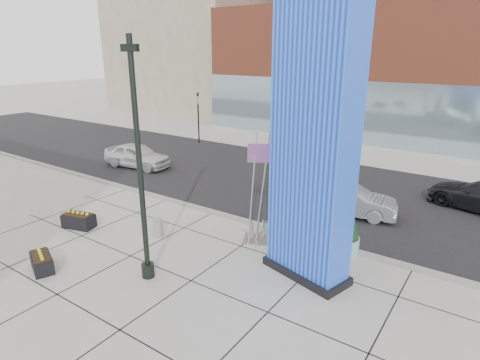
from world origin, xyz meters
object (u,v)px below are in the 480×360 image
Objects in this scene: blue_pylon at (313,139)px; car_white_west at (137,156)px; lamp_post at (141,188)px; concrete_bollard at (158,227)px; public_art_sculpture at (269,214)px; overhead_street_sign at (288,167)px; car_silver_mid at (348,201)px.

blue_pylon is 2.17× the size of car_white_west.
lamp_post is 4.23m from concrete_bollard.
car_white_west is (-8.42, 6.50, 0.39)m from concrete_bollard.
public_art_sculpture is (-2.33, 1.42, -3.56)m from blue_pylon.
lamp_post is 10.18× the size of concrete_bollard.
overhead_street_sign is at bearing -37.17° from public_art_sculpture.
car_silver_mid is at bearing 67.51° from lamp_post.
public_art_sculpture is (2.06, 4.61, -2.01)m from lamp_post.
car_white_west is at bearing 139.36° from lamp_post.
car_white_west is at bearing 142.34° from concrete_bollard.
car_white_west is at bearing 177.41° from overhead_street_sign.
lamp_post is at bearing -50.80° from concrete_bollard.
public_art_sculpture reaches higher than concrete_bollard.
lamp_post is 5.43m from public_art_sculpture.
blue_pylon is at bearing -23.89° from overhead_street_sign.
concrete_bollard is (-1.99, 2.43, -2.83)m from lamp_post.
car_silver_mid is (3.74, 9.03, -2.50)m from lamp_post.
concrete_bollard is 6.06m from overhead_street_sign.
overhead_street_sign reaches higher than car_white_west.
lamp_post reaches higher than concrete_bollard.
car_white_west is at bearing 78.60° from car_silver_mid.
blue_pylon is at bearing 36.02° from lamp_post.
car_white_west reaches higher than concrete_bollard.
blue_pylon is 7.76m from concrete_bollard.
concrete_bollard is 0.17× the size of car_white_west.
public_art_sculpture is at bearing 147.34° from car_silver_mid.
lamp_post is at bearing -128.44° from blue_pylon.
lamp_post reaches higher than car_white_west.
lamp_post is 1.73× the size of car_white_west.
blue_pylon is 12.79× the size of concrete_bollard.
public_art_sculpture is 13.19m from car_white_west.
overhead_street_sign is 0.90× the size of car_silver_mid.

